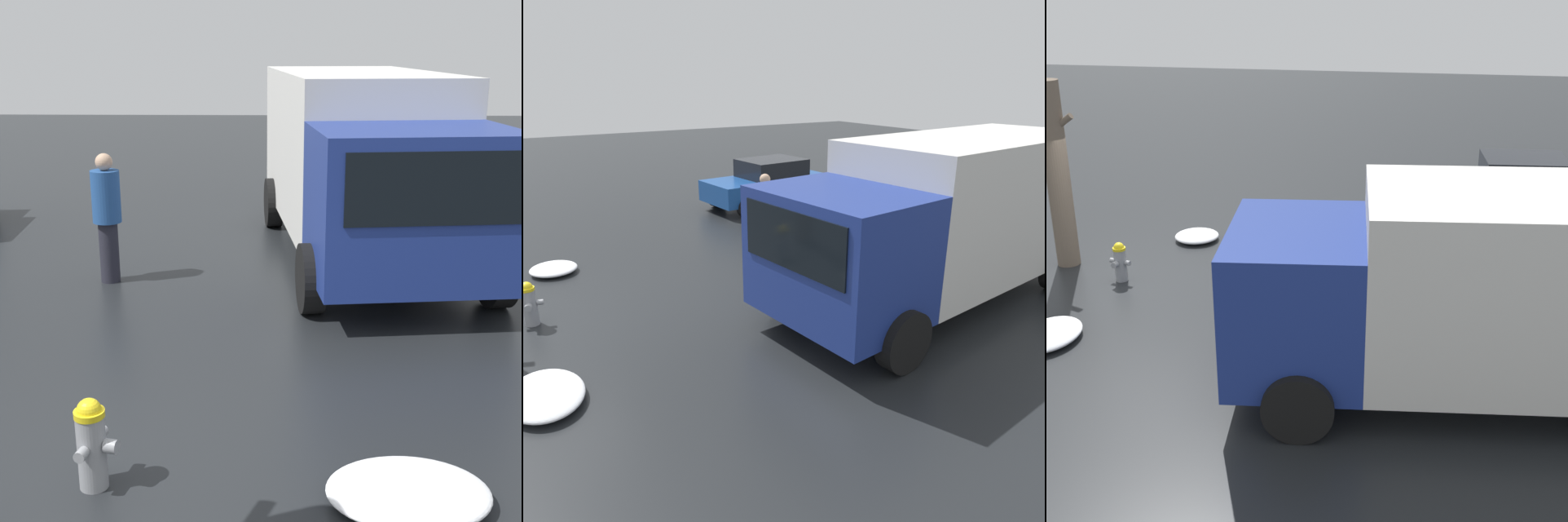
% 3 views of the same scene
% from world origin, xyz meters
% --- Properties ---
extents(ground_plane, '(60.00, 60.00, 0.00)m').
position_xyz_m(ground_plane, '(0.00, 0.00, 0.00)').
color(ground_plane, black).
extents(fire_hydrant, '(0.43, 0.34, 0.75)m').
position_xyz_m(fire_hydrant, '(-0.00, -0.00, 0.39)').
color(fire_hydrant, gray).
rests_on(fire_hydrant, ground_plane).
extents(tree_trunk, '(0.67, 0.44, 3.56)m').
position_xyz_m(tree_trunk, '(-1.36, 0.60, 1.79)').
color(tree_trunk, '#6B5B4C').
rests_on(tree_trunk, ground_plane).
extents(delivery_truck, '(7.02, 3.31, 2.87)m').
position_xyz_m(delivery_truck, '(6.56, -2.75, 1.57)').
color(delivery_truck, navy).
rests_on(delivery_truck, ground_plane).
extents(pedestrian, '(0.40, 0.40, 1.85)m').
position_xyz_m(pedestrian, '(5.05, 1.00, 1.01)').
color(pedestrian, '#23232D').
rests_on(pedestrian, ground_plane).
extents(parked_car, '(3.99, 2.19, 1.45)m').
position_xyz_m(parked_car, '(7.49, 5.01, 0.74)').
color(parked_car, '#194793').
rests_on(parked_car, ground_plane).
extents(snow_pile_by_hydrant, '(0.93, 0.95, 0.19)m').
position_xyz_m(snow_pile_by_hydrant, '(0.70, 2.32, 0.10)').
color(snow_pile_by_hydrant, white).
rests_on(snow_pile_by_hydrant, ground_plane).
extents(snow_pile_curbside, '(0.94, 1.24, 0.20)m').
position_xyz_m(snow_pile_curbside, '(-0.16, -2.40, 0.10)').
color(snow_pile_curbside, white).
rests_on(snow_pile_curbside, ground_plane).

